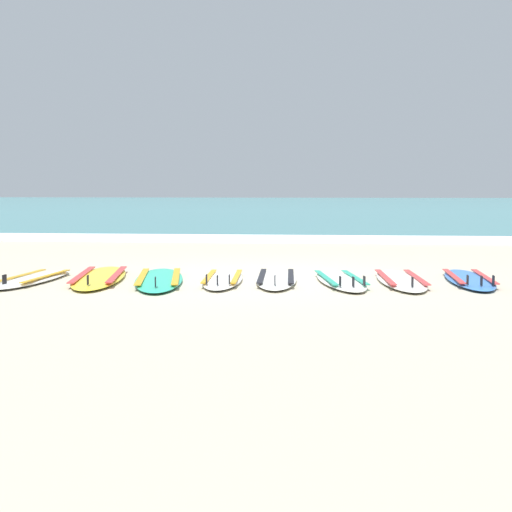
{
  "coord_description": "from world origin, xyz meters",
  "views": [
    {
      "loc": [
        0.77,
        -9.36,
        1.19
      ],
      "look_at": [
        -0.16,
        0.36,
        0.25
      ],
      "focal_mm": 50.06,
      "sensor_mm": 36.0,
      "label": 1
    }
  ],
  "objects_px": {
    "surfboard_3": "(223,279)",
    "surfboard_4": "(276,279)",
    "surfboard_7": "(469,279)",
    "surfboard_6": "(401,280)",
    "surfboard_0": "(34,279)",
    "surfboard_5": "(340,280)",
    "surfboard_1": "(100,277)",
    "surfboard_2": "(159,279)"
  },
  "relations": [
    {
      "from": "surfboard_3",
      "to": "surfboard_4",
      "type": "height_order",
      "value": "same"
    },
    {
      "from": "surfboard_7",
      "to": "surfboard_4",
      "type": "bearing_deg",
      "value": -175.49
    },
    {
      "from": "surfboard_6",
      "to": "surfboard_7",
      "type": "bearing_deg",
      "value": 10.04
    },
    {
      "from": "surfboard_0",
      "to": "surfboard_5",
      "type": "relative_size",
      "value": 0.93
    },
    {
      "from": "surfboard_6",
      "to": "surfboard_5",
      "type": "bearing_deg",
      "value": -171.47
    },
    {
      "from": "surfboard_0",
      "to": "surfboard_5",
      "type": "xyz_separation_m",
      "value": [
        3.87,
        0.22,
        0.0
      ]
    },
    {
      "from": "surfboard_0",
      "to": "surfboard_4",
      "type": "distance_m",
      "value": 3.08
    },
    {
      "from": "surfboard_6",
      "to": "surfboard_7",
      "type": "distance_m",
      "value": 0.88
    },
    {
      "from": "surfboard_5",
      "to": "surfboard_6",
      "type": "height_order",
      "value": "same"
    },
    {
      "from": "surfboard_4",
      "to": "surfboard_6",
      "type": "height_order",
      "value": "same"
    },
    {
      "from": "surfboard_0",
      "to": "surfboard_5",
      "type": "bearing_deg",
      "value": 3.19
    },
    {
      "from": "surfboard_1",
      "to": "surfboard_6",
      "type": "bearing_deg",
      "value": 1.35
    },
    {
      "from": "surfboard_2",
      "to": "surfboard_4",
      "type": "height_order",
      "value": "same"
    },
    {
      "from": "surfboard_7",
      "to": "surfboard_6",
      "type": "bearing_deg",
      "value": -169.96
    },
    {
      "from": "surfboard_2",
      "to": "surfboard_7",
      "type": "distance_m",
      "value": 3.91
    },
    {
      "from": "surfboard_3",
      "to": "surfboard_5",
      "type": "distance_m",
      "value": 1.47
    },
    {
      "from": "surfboard_1",
      "to": "surfboard_4",
      "type": "height_order",
      "value": "same"
    },
    {
      "from": "surfboard_5",
      "to": "surfboard_7",
      "type": "relative_size",
      "value": 0.98
    },
    {
      "from": "surfboard_3",
      "to": "surfboard_4",
      "type": "xyz_separation_m",
      "value": [
        0.67,
        0.11,
        -0.0
      ]
    },
    {
      "from": "surfboard_3",
      "to": "surfboard_5",
      "type": "xyz_separation_m",
      "value": [
        1.47,
        0.03,
        -0.0
      ]
    },
    {
      "from": "surfboard_3",
      "to": "surfboard_5",
      "type": "height_order",
      "value": "same"
    },
    {
      "from": "surfboard_1",
      "to": "surfboard_4",
      "type": "xyz_separation_m",
      "value": [
        2.28,
        0.05,
        0.0
      ]
    },
    {
      "from": "surfboard_2",
      "to": "surfboard_7",
      "type": "xyz_separation_m",
      "value": [
        3.89,
        0.37,
        0.0
      ]
    },
    {
      "from": "surfboard_2",
      "to": "surfboard_1",
      "type": "bearing_deg",
      "value": 170.97
    },
    {
      "from": "surfboard_5",
      "to": "surfboard_7",
      "type": "xyz_separation_m",
      "value": [
        1.62,
        0.27,
        -0.0
      ]
    },
    {
      "from": "surfboard_1",
      "to": "surfboard_0",
      "type": "bearing_deg",
      "value": -163.09
    },
    {
      "from": "surfboard_6",
      "to": "surfboard_4",
      "type": "bearing_deg",
      "value": -178.6
    },
    {
      "from": "surfboard_1",
      "to": "surfboard_7",
      "type": "distance_m",
      "value": 4.71
    },
    {
      "from": "surfboard_3",
      "to": "surfboard_2",
      "type": "bearing_deg",
      "value": -174.71
    },
    {
      "from": "surfboard_7",
      "to": "surfboard_1",
      "type": "bearing_deg",
      "value": -177.04
    },
    {
      "from": "surfboard_0",
      "to": "surfboard_2",
      "type": "relative_size",
      "value": 0.8
    },
    {
      "from": "surfboard_2",
      "to": "surfboard_6",
      "type": "xyz_separation_m",
      "value": [
        3.03,
        0.22,
        0.0
      ]
    },
    {
      "from": "surfboard_4",
      "to": "surfboard_3",
      "type": "bearing_deg",
      "value": -170.91
    },
    {
      "from": "surfboard_1",
      "to": "surfboard_2",
      "type": "xyz_separation_m",
      "value": [
        0.81,
        -0.13,
        0.0
      ]
    },
    {
      "from": "surfboard_2",
      "to": "surfboard_6",
      "type": "relative_size",
      "value": 1.11
    },
    {
      "from": "surfboard_3",
      "to": "surfboard_4",
      "type": "bearing_deg",
      "value": 9.09
    },
    {
      "from": "surfboard_4",
      "to": "surfboard_7",
      "type": "relative_size",
      "value": 0.98
    },
    {
      "from": "surfboard_1",
      "to": "surfboard_6",
      "type": "xyz_separation_m",
      "value": [
        3.84,
        0.09,
        0.0
      ]
    },
    {
      "from": "surfboard_1",
      "to": "surfboard_3",
      "type": "relative_size",
      "value": 1.29
    },
    {
      "from": "surfboard_3",
      "to": "surfboard_7",
      "type": "relative_size",
      "value": 0.93
    },
    {
      "from": "surfboard_0",
      "to": "surfboard_6",
      "type": "bearing_deg",
      "value": 4.06
    },
    {
      "from": "surfboard_5",
      "to": "surfboard_6",
      "type": "bearing_deg",
      "value": 8.53
    }
  ]
}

